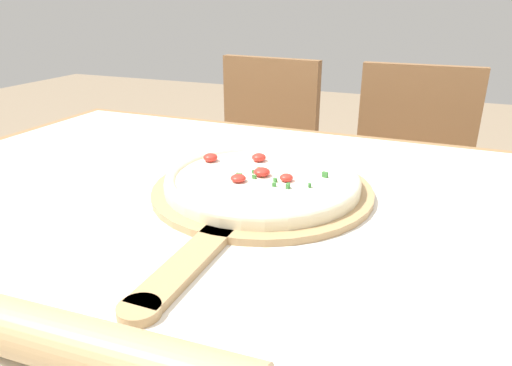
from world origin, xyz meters
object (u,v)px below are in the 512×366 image
pizza (262,180)px  chair_right (407,182)px  rolling_pin (61,341)px  chair_left (259,163)px  pizza_peel (258,194)px

pizza → chair_right: (0.21, 0.79, -0.26)m
rolling_pin → chair_left: bearing=103.5°
rolling_pin → pizza_peel: bearing=87.0°
pizza_peel → chair_left: bearing=111.7°
chair_right → pizza: bearing=-105.2°
pizza → chair_right: 0.86m
pizza_peel → rolling_pin: size_ratio=1.21×
rolling_pin → pizza: bearing=87.2°
pizza_peel → chair_left: chair_left is taller
pizza_peel → pizza: bearing=91.1°
chair_left → chair_right: (0.53, 0.00, 0.00)m
pizza → rolling_pin: rolling_pin is taller
pizza_peel → chair_left: 0.90m
pizza_peel → pizza: (-0.00, 0.02, 0.02)m
pizza → rolling_pin: bearing=-92.8°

